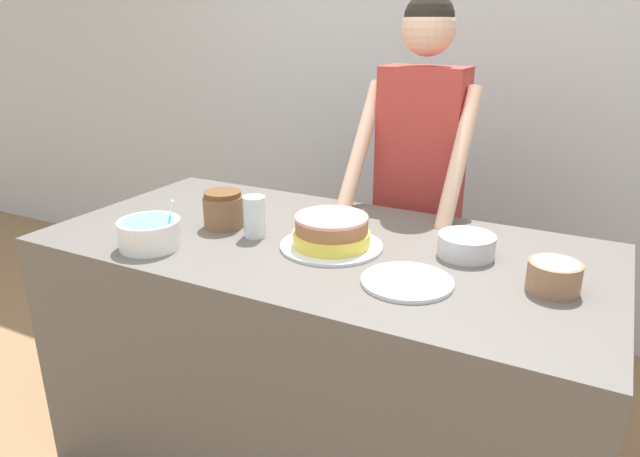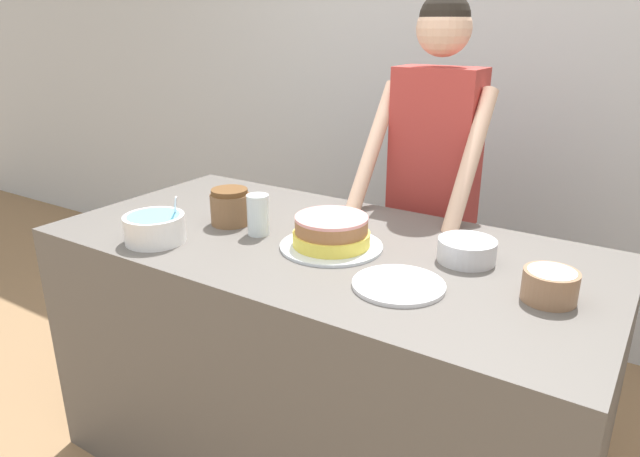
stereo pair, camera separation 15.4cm
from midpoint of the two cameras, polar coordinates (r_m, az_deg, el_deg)
wall_back at (r=3.07m, az=16.82°, el=13.81°), size 10.00×0.05×2.60m
counter at (r=2.07m, az=2.37°, el=-13.19°), size 1.82×0.89×0.91m
person_baker at (r=2.32m, az=13.19°, el=6.31°), size 0.45×0.46×1.69m
cake at (r=1.79m, az=3.61°, el=-0.55°), size 0.33×0.33×0.11m
frosting_bowl_white at (r=1.60m, az=24.65°, el=-5.16°), size 0.14×0.14×0.08m
frosting_bowl_blue at (r=1.90m, az=-13.99°, el=0.08°), size 0.19×0.19×0.16m
frosting_bowl_pink at (r=1.77m, az=16.92°, el=-2.04°), size 0.17×0.17×0.07m
drinking_glass at (r=1.90m, az=-3.91°, el=1.35°), size 0.07×0.07×0.14m
ceramic_plate at (r=1.57m, az=10.68°, el=-5.62°), size 0.25×0.25×0.01m
stoneware_jar at (r=2.02m, az=-6.82°, el=2.14°), size 0.14×0.14×0.13m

